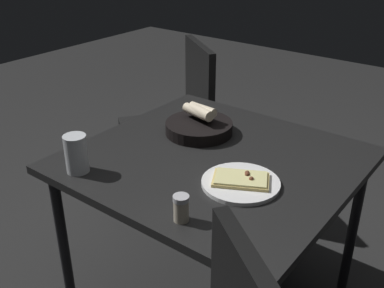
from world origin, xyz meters
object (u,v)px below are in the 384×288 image
bread_basket (199,125)px  pepper_shaker (181,210)px  beer_glass (77,156)px  dining_table (214,173)px  chair_near (179,116)px  pizza_plate (241,182)px

bread_basket → pepper_shaker: 0.60m
beer_glass → pepper_shaker: (-0.46, 0.01, -0.02)m
pepper_shaker → bread_basket: bearing=-57.9°
dining_table → pepper_shaker: 0.42m
chair_near → dining_table: bearing=138.3°
dining_table → beer_glass: bearing=49.9°
pizza_plate → beer_glass: size_ratio=1.92×
pepper_shaker → pizza_plate: bearing=-96.7°
pepper_shaker → chair_near: (0.77, -0.93, -0.22)m
beer_glass → pizza_plate: bearing=-151.7°
pizza_plate → chair_near: 1.06m
bread_basket → beer_glass: (0.14, 0.50, 0.03)m
pepper_shaker → dining_table: bearing=-68.5°
beer_glass → dining_table: bearing=-130.1°
pizza_plate → beer_glass: (0.49, 0.26, 0.05)m
pepper_shaker → chair_near: 1.23m
beer_glass → bread_basket: bearing=-105.6°
pizza_plate → chair_near: chair_near is taller
bread_basket → pepper_shaker: bread_basket is taller
pizza_plate → pepper_shaker: 0.27m
dining_table → pepper_shaker: size_ratio=11.77×
chair_near → pizza_plate: bearing=140.5°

